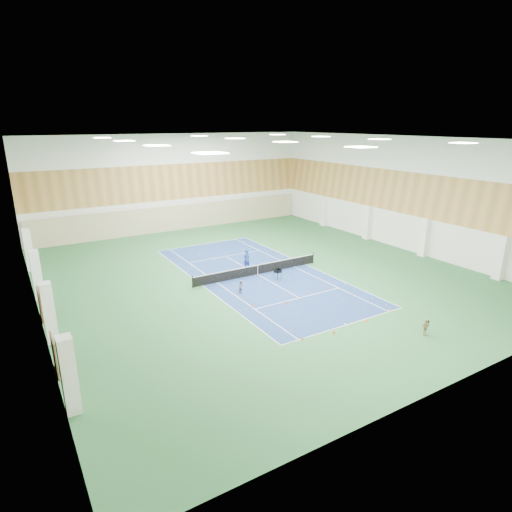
# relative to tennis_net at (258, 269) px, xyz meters

# --- Properties ---
(ground) EXTENTS (40.00, 40.00, 0.00)m
(ground) POSITION_rel_tennis_net_xyz_m (0.00, 0.00, -0.55)
(ground) COLOR #285F34
(ground) RESTS_ON ground
(room_shell) EXTENTS (36.00, 40.00, 12.00)m
(room_shell) POSITION_rel_tennis_net_xyz_m (0.00, 0.00, 5.45)
(room_shell) COLOR white
(room_shell) RESTS_ON ground
(wood_cladding) EXTENTS (36.00, 40.00, 8.00)m
(wood_cladding) POSITION_rel_tennis_net_xyz_m (0.00, 0.00, 7.45)
(wood_cladding) COLOR #BB8745
(wood_cladding) RESTS_ON room_shell
(ceiling_light_grid) EXTENTS (21.40, 25.40, 0.06)m
(ceiling_light_grid) POSITION_rel_tennis_net_xyz_m (0.00, 0.00, 11.37)
(ceiling_light_grid) COLOR white
(ceiling_light_grid) RESTS_ON room_shell
(court_surface) EXTENTS (10.97, 23.77, 0.01)m
(court_surface) POSITION_rel_tennis_net_xyz_m (0.00, 0.00, -0.55)
(court_surface) COLOR navy
(court_surface) RESTS_ON ground
(tennis_balls_scatter) EXTENTS (10.57, 22.77, 0.07)m
(tennis_balls_scatter) POSITION_rel_tennis_net_xyz_m (0.00, 0.00, -0.50)
(tennis_balls_scatter) COLOR gold
(tennis_balls_scatter) RESTS_ON ground
(tennis_net) EXTENTS (12.80, 0.10, 1.10)m
(tennis_net) POSITION_rel_tennis_net_xyz_m (0.00, 0.00, 0.00)
(tennis_net) COLOR black
(tennis_net) RESTS_ON ground
(back_curtain) EXTENTS (35.40, 0.16, 3.20)m
(back_curtain) POSITION_rel_tennis_net_xyz_m (0.00, 19.75, 1.05)
(back_curtain) COLOR #C6B793
(back_curtain) RESTS_ON ground
(door_left_a) EXTENTS (0.08, 1.80, 2.20)m
(door_left_a) POSITION_rel_tennis_net_xyz_m (-17.92, -8.00, 0.55)
(door_left_a) COLOR #593319
(door_left_a) RESTS_ON ground
(door_left_b) EXTENTS (0.08, 1.80, 2.20)m
(door_left_b) POSITION_rel_tennis_net_xyz_m (-17.92, 0.00, 0.55)
(door_left_b) COLOR #593319
(door_left_b) RESTS_ON ground
(coach) EXTENTS (0.78, 0.57, 1.96)m
(coach) POSITION_rel_tennis_net_xyz_m (-0.11, 1.87, 0.43)
(coach) COLOR #21389B
(coach) RESTS_ON ground
(child_court) EXTENTS (0.66, 0.59, 1.11)m
(child_court) POSITION_rel_tennis_net_xyz_m (-3.45, -3.15, 0.01)
(child_court) COLOR gray
(child_court) RESTS_ON ground
(child_apron) EXTENTS (0.70, 0.40, 1.13)m
(child_apron) POSITION_rel_tennis_net_xyz_m (3.37, -15.61, 0.01)
(child_apron) COLOR tan
(child_apron) RESTS_ON ground
(ball_cart) EXTENTS (0.61, 0.61, 0.94)m
(ball_cart) POSITION_rel_tennis_net_xyz_m (0.88, -1.97, -0.08)
(ball_cart) COLOR black
(ball_cart) RESTS_ON ground
(cone_svc_a) EXTENTS (0.22, 0.22, 0.24)m
(cone_svc_a) POSITION_rel_tennis_net_xyz_m (-4.03, -5.89, -0.43)
(cone_svc_a) COLOR #ED480C
(cone_svc_a) RESTS_ON ground
(cone_svc_b) EXTENTS (0.22, 0.22, 0.24)m
(cone_svc_b) POSITION_rel_tennis_net_xyz_m (-1.48, -6.93, -0.43)
(cone_svc_b) COLOR #FA500D
(cone_svc_b) RESTS_ON ground
(cone_svc_c) EXTENTS (0.18, 0.18, 0.19)m
(cone_svc_c) POSITION_rel_tennis_net_xyz_m (1.47, -5.81, -0.45)
(cone_svc_c) COLOR #FF5B0D
(cone_svc_c) RESTS_ON ground
(cone_svc_d) EXTENTS (0.19, 0.19, 0.21)m
(cone_svc_d) POSITION_rel_tennis_net_xyz_m (3.26, -5.99, -0.45)
(cone_svc_d) COLOR #FF530D
(cone_svc_d) RESTS_ON ground
(cone_base_a) EXTENTS (0.18, 0.18, 0.19)m
(cone_base_a) POSITION_rel_tennis_net_xyz_m (-3.87, -11.96, -0.45)
(cone_base_a) COLOR #FF550D
(cone_base_a) RESTS_ON ground
(cone_base_b) EXTENTS (0.19, 0.19, 0.21)m
(cone_base_b) POSITION_rel_tennis_net_xyz_m (-1.60, -12.41, -0.44)
(cone_base_b) COLOR #E3490B
(cone_base_b) RESTS_ON ground
(cone_base_c) EXTENTS (0.20, 0.20, 0.22)m
(cone_base_c) POSITION_rel_tennis_net_xyz_m (1.56, -12.22, -0.44)
(cone_base_c) COLOR #FF600D
(cone_base_c) RESTS_ON ground
(cone_base_d) EXTENTS (0.20, 0.20, 0.22)m
(cone_base_d) POSITION_rel_tennis_net_xyz_m (4.24, -11.77, -0.44)
(cone_base_d) COLOR orange
(cone_base_d) RESTS_ON ground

